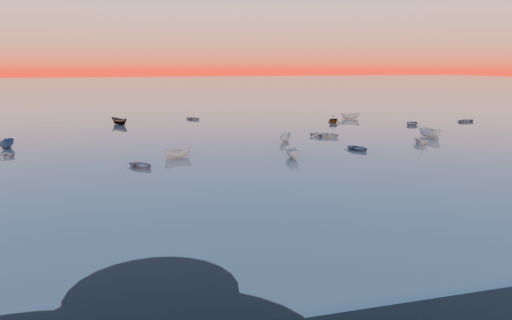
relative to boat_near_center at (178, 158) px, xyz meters
name	(u,v)px	position (x,y,z in m)	size (l,w,h in m)	color
ground	(188,110)	(10.88, 62.37, 0.00)	(600.00, 600.00, 0.00)	#635A53
mud_lobes	(472,274)	(10.88, -38.63, 0.01)	(140.00, 6.00, 0.07)	black
moored_fleet	(234,136)	(10.88, 15.37, 0.00)	(124.00, 58.00, 1.20)	silver
boat_near_center	(178,158)	(0.00, 0.00, 0.00)	(3.61, 1.53, 1.25)	silver
boat_near_right	(421,144)	(34.55, 0.73, 0.00)	(3.21, 1.44, 1.12)	silver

